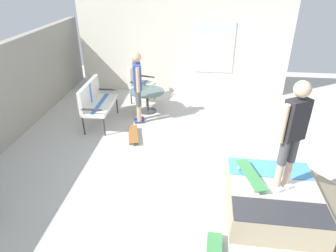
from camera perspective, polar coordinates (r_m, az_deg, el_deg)
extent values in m
cube|color=beige|center=(5.85, 5.00, -7.27)|extent=(12.00, 12.00, 0.10)
cube|color=silver|center=(8.81, 2.86, 15.29)|extent=(0.20, 6.00, 2.74)
cube|color=silver|center=(8.70, 8.94, 14.70)|extent=(0.03, 1.10, 1.40)
cube|color=tan|center=(4.92, 19.47, -13.18)|extent=(1.52, 1.37, 0.42)
cube|color=#333338|center=(4.42, 21.05, -15.29)|extent=(0.50, 1.31, 0.01)
cube|color=silver|center=(4.79, 19.88, -11.24)|extent=(0.50, 1.31, 0.01)
cube|color=#4C99D8|center=(5.18, 18.91, -7.77)|extent=(0.50, 1.31, 0.01)
cylinder|color=#B2B2B7|center=(4.70, 12.00, -11.31)|extent=(1.44, 0.08, 0.05)
cube|color=tan|center=(5.23, 29.69, -13.24)|extent=(1.47, 0.63, 0.35)
cylinder|color=#38383D|center=(6.70, -12.22, -0.16)|extent=(0.04, 0.04, 0.44)
cylinder|color=#38383D|center=(7.71, -9.80, 3.95)|extent=(0.04, 0.04, 0.44)
cylinder|color=#38383D|center=(6.86, -15.97, 0.02)|extent=(0.04, 0.04, 0.44)
cylinder|color=#38383D|center=(7.84, -13.13, 4.04)|extent=(0.04, 0.04, 0.44)
cube|color=silver|center=(7.16, -12.92, 3.97)|extent=(1.26, 0.57, 0.08)
cube|color=#3872C6|center=(7.14, -12.96, 4.28)|extent=(1.21, 0.12, 0.00)
cube|color=silver|center=(7.13, -14.98, 6.14)|extent=(1.25, 0.10, 0.50)
cube|color=#3872C6|center=(7.13, -14.98, 6.14)|extent=(0.10, 0.09, 0.46)
cube|color=#38383D|center=(6.58, -14.59, 3.07)|extent=(0.05, 0.47, 0.04)
cube|color=#38383D|center=(7.63, -11.74, 6.94)|extent=(0.05, 0.47, 0.04)
cylinder|color=#38383D|center=(8.02, -4.13, 5.29)|extent=(0.04, 0.04, 0.44)
cylinder|color=#38383D|center=(8.48, -2.62, 6.63)|extent=(0.04, 0.04, 0.44)
cylinder|color=#38383D|center=(8.22, -7.13, 5.71)|extent=(0.04, 0.04, 0.44)
cylinder|color=#38383D|center=(8.66, -5.50, 7.01)|extent=(0.04, 0.04, 0.44)
cube|color=silver|center=(8.25, -4.92, 7.85)|extent=(0.74, 0.69, 0.08)
cube|color=#3872C6|center=(8.23, -4.93, 8.13)|extent=(0.59, 0.24, 0.00)
cube|color=silver|center=(8.25, -6.50, 9.92)|extent=(0.62, 0.23, 0.50)
cube|color=#3872C6|center=(8.25, -6.50, 9.92)|extent=(0.12, 0.11, 0.46)
cube|color=#38383D|center=(7.95, -5.86, 8.24)|extent=(0.16, 0.47, 0.04)
cube|color=#38383D|center=(8.44, -4.12, 9.52)|extent=(0.16, 0.47, 0.04)
cylinder|color=#38383D|center=(7.69, -3.98, 4.71)|extent=(0.06, 0.06, 0.55)
cylinder|color=#38383D|center=(7.80, -3.91, 2.96)|extent=(0.44, 0.44, 0.03)
cylinder|color=#4C6660|center=(7.58, -4.05, 6.68)|extent=(0.90, 0.90, 0.02)
cube|color=navy|center=(7.23, -5.49, 0.82)|extent=(0.17, 0.26, 0.05)
cylinder|color=tan|center=(7.13, -5.58, 2.43)|extent=(0.10, 0.10, 0.40)
cylinder|color=#4C4C51|center=(6.96, -5.73, 5.40)|extent=(0.13, 0.13, 0.40)
cube|color=navy|center=(7.38, -5.59, 1.42)|extent=(0.17, 0.26, 0.05)
cylinder|color=tan|center=(7.28, -5.67, 3.00)|extent=(0.10, 0.10, 0.40)
cylinder|color=#4C4C51|center=(7.12, -5.82, 5.92)|extent=(0.13, 0.13, 0.40)
cube|color=#334C99|center=(6.87, -5.98, 9.49)|extent=(0.36, 0.26, 0.59)
sphere|color=tan|center=(6.74, -6.16, 13.04)|extent=(0.23, 0.23, 0.23)
cylinder|color=tan|center=(6.68, -5.85, 8.79)|extent=(0.08, 0.08, 0.56)
cylinder|color=tan|center=(7.06, -6.08, 9.85)|extent=(0.08, 0.08, 0.56)
cube|color=silver|center=(4.78, 20.14, -10.91)|extent=(0.26, 0.22, 0.05)
cylinder|color=beige|center=(4.65, 20.59, -8.78)|extent=(0.10, 0.10, 0.39)
cylinder|color=#4C4C51|center=(4.44, 21.44, -4.69)|extent=(0.13, 0.13, 0.39)
cube|color=silver|center=(4.88, 21.62, -10.28)|extent=(0.26, 0.22, 0.05)
cylinder|color=beige|center=(4.76, 22.09, -8.18)|extent=(0.10, 0.10, 0.39)
cylinder|color=#4C4C51|center=(4.55, 22.97, -4.16)|extent=(0.13, 0.13, 0.39)
cube|color=#262628|center=(4.27, 23.39, 1.12)|extent=(0.32, 0.37, 0.58)
sphere|color=beige|center=(4.11, 24.52, 6.49)|extent=(0.22, 0.22, 0.22)
cylinder|color=beige|center=(4.14, 21.41, 0.37)|extent=(0.08, 0.08, 0.55)
cylinder|color=beige|center=(4.42, 25.14, 1.36)|extent=(0.08, 0.08, 0.55)
cube|color=brown|center=(6.58, -6.71, -1.51)|extent=(0.82, 0.39, 0.02)
cylinder|color=#333333|center=(6.86, -6.08, -0.79)|extent=(0.06, 0.04, 0.06)
cylinder|color=#333333|center=(6.86, -7.42, -0.87)|extent=(0.06, 0.04, 0.06)
cylinder|color=#333333|center=(6.37, -5.89, -3.21)|extent=(0.06, 0.04, 0.06)
cylinder|color=#333333|center=(6.37, -7.32, -3.30)|extent=(0.06, 0.04, 0.06)
cylinder|color=#333333|center=(4.38, 10.05, -21.47)|extent=(0.06, 0.03, 0.06)
cylinder|color=#333333|center=(4.37, 7.80, -21.35)|extent=(0.06, 0.03, 0.06)
cube|color=#3F8C4C|center=(4.79, 15.74, -8.99)|extent=(0.82, 0.41, 0.01)
cylinder|color=silver|center=(5.06, 15.21, -7.60)|extent=(0.06, 0.04, 0.06)
cylinder|color=silver|center=(5.00, 13.52, -7.84)|extent=(0.06, 0.04, 0.06)
cylinder|color=silver|center=(4.67, 17.94, -11.49)|extent=(0.06, 0.04, 0.06)
cylinder|color=silver|center=(4.60, 16.12, -11.82)|extent=(0.06, 0.04, 0.06)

